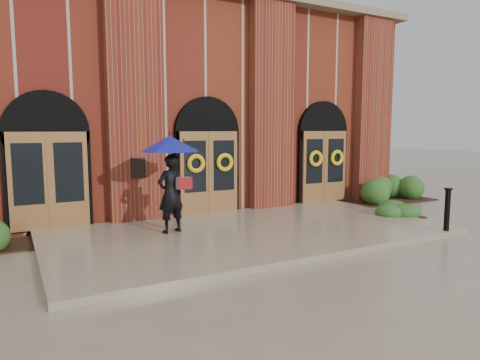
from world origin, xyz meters
TOP-DOWN VIEW (x-y plane):
  - ground at (0.00, 0.00)m, footprint 90.00×90.00m
  - landing at (0.00, 0.15)m, footprint 10.00×5.30m
  - church_building at (0.00, 8.78)m, footprint 16.20×12.53m
  - man_with_umbrella at (-1.90, 0.83)m, footprint 1.84×1.84m
  - metal_post at (4.30, -2.35)m, footprint 0.17×0.17m
  - hedge_wall_right at (7.18, 2.20)m, footprint 3.45×1.38m
  - hedge_front_right at (5.10, 0.00)m, footprint 1.27×1.09m

SIDE VIEW (x-z plane):
  - ground at x=0.00m, z-range 0.00..0.00m
  - landing at x=0.00m, z-range 0.00..0.15m
  - hedge_front_right at x=5.10m, z-range 0.00..0.45m
  - hedge_wall_right at x=7.18m, z-range 0.00..0.89m
  - metal_post at x=4.30m, z-range 0.18..1.27m
  - man_with_umbrella at x=-1.90m, z-range 0.63..3.04m
  - church_building at x=0.00m, z-range 0.00..7.00m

